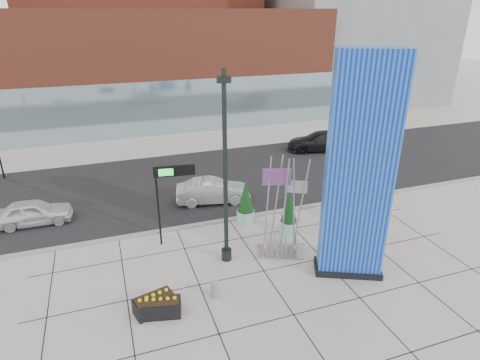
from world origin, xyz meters
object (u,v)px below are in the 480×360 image
object	(u,v)px
concrete_bollard	(215,289)
lamp_post	(226,190)
car_white_west	(33,212)
car_silver_mid	(213,191)
blue_pylon	(359,176)
public_art_sculpture	(282,229)
overhead_street_sign	(171,177)

from	to	relation	value
concrete_bollard	lamp_post	bearing A→B (deg)	62.40
car_white_west	car_silver_mid	xyz separation A→B (m)	(9.99, -0.66, 0.04)
car_white_west	blue_pylon	bearing A→B (deg)	-123.13
car_silver_mid	public_art_sculpture	bearing A→B (deg)	-155.38
overhead_street_sign	car_silver_mid	world-z (taller)	overhead_street_sign
public_art_sculpture	overhead_street_sign	size ratio (longest dim) A/B	1.20
blue_pylon	public_art_sculpture	world-z (taller)	blue_pylon
lamp_post	car_silver_mid	size ratio (longest dim) A/B	1.99
blue_pylon	overhead_street_sign	world-z (taller)	blue_pylon
concrete_bollard	car_white_west	world-z (taller)	car_white_west
lamp_post	car_silver_mid	distance (m)	6.83
public_art_sculpture	overhead_street_sign	distance (m)	5.80
concrete_bollard	car_silver_mid	world-z (taller)	car_silver_mid
public_art_sculpture	car_white_west	size ratio (longest dim) A/B	1.24
blue_pylon	car_silver_mid	distance (m)	10.34
blue_pylon	car_silver_mid	xyz separation A→B (m)	(-3.79, 8.79, -3.92)
public_art_sculpture	car_silver_mid	bearing A→B (deg)	126.45
concrete_bollard	overhead_street_sign	bearing A→B (deg)	98.84
blue_pylon	car_white_west	world-z (taller)	blue_pylon
concrete_bollard	overhead_street_sign	size ratio (longest dim) A/B	0.17
blue_pylon	car_white_west	xyz separation A→B (m)	(-13.78, 9.45, -3.97)
lamp_post	car_silver_mid	bearing A→B (deg)	80.10
lamp_post	public_art_sculpture	size ratio (longest dim) A/B	1.76
lamp_post	concrete_bollard	size ratio (longest dim) A/B	12.56
public_art_sculpture	blue_pylon	bearing A→B (deg)	-23.38
overhead_street_sign	car_white_west	size ratio (longest dim) A/B	1.03
overhead_street_sign	public_art_sculpture	bearing A→B (deg)	-22.40
public_art_sculpture	concrete_bollard	bearing A→B (deg)	-129.45
public_art_sculpture	car_white_west	distance (m)	13.59
public_art_sculpture	car_white_west	bearing A→B (deg)	171.18
lamp_post	car_white_west	xyz separation A→B (m)	(-8.92, 6.77, -2.91)
blue_pylon	concrete_bollard	world-z (taller)	blue_pylon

